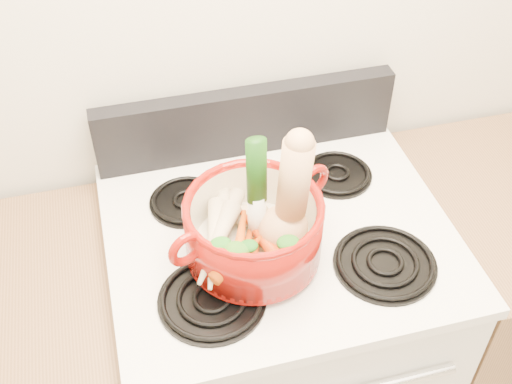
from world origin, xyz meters
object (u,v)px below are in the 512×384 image
object	(u,v)px
dutch_oven	(254,229)
leek	(257,192)
squash	(284,197)
stove_body	(275,350)

from	to	relation	value
dutch_oven	leek	xyz separation A→B (m)	(0.01, 0.01, 0.09)
dutch_oven	squash	bearing A→B (deg)	-38.02
stove_body	leek	bearing A→B (deg)	-140.35
stove_body	dutch_oven	bearing A→B (deg)	-139.55
squash	leek	world-z (taller)	leek
stove_body	squash	size ratio (longest dim) A/B	3.41
stove_body	dutch_oven	world-z (taller)	dutch_oven
stove_body	leek	size ratio (longest dim) A/B	3.36
stove_body	leek	distance (m)	0.68
dutch_oven	leek	bearing A→B (deg)	22.74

